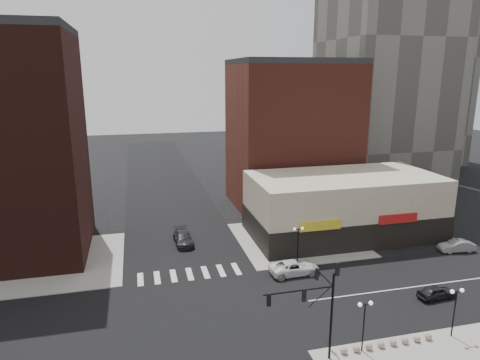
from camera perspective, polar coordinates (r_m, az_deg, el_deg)
name	(u,v)px	position (r m, az deg, el deg)	size (l,w,h in m)	color
ground	(203,315)	(39.64, -4.99, -17.53)	(240.00, 240.00, 0.00)	black
road_ew	(203,315)	(39.63, -4.99, -17.52)	(200.00, 14.00, 0.02)	black
road_ns	(203,315)	(39.63, -4.99, -17.51)	(14.00, 200.00, 0.02)	black
sidewalk_nw	(54,263)	(53.07, -23.52, -10.10)	(15.00, 15.00, 0.12)	gray
sidewalk_ne	(297,239)	(55.68, 7.61, -7.85)	(15.00, 15.00, 0.12)	gray
building_nw	(5,149)	(54.44, -28.81, 3.63)	(16.00, 15.00, 25.00)	black
building_ne_midrise	(291,137)	(68.01, 6.84, 5.74)	(18.00, 15.00, 22.00)	maroon
building_ne_row	(343,210)	(57.61, 13.57, -3.95)	(24.20, 12.20, 8.00)	beige
traffic_signal	(318,299)	(32.42, 10.35, -15.29)	(5.59, 3.09, 7.77)	black
street_lamp_se_a	(365,314)	(34.69, 16.28, -16.74)	(1.22, 0.32, 4.16)	black
street_lamp_se_b	(456,300)	(39.01, 26.84, -14.13)	(1.22, 0.32, 4.16)	black
street_lamp_ne	(298,236)	(48.02, 7.77, -7.37)	(1.22, 0.32, 4.16)	black
bollard_row	(387,343)	(37.24, 19.04, -19.91)	(7.88, 0.53, 0.53)	#9F826E
white_suv	(294,267)	(46.55, 7.23, -11.49)	(2.46, 5.32, 1.48)	white
dark_sedan_east	(437,292)	(45.68, 24.74, -13.42)	(1.51, 3.74, 1.27)	black
silver_sedan	(457,246)	(57.72, 26.91, -7.85)	(1.47, 4.22, 1.39)	#99989D
dark_sedan_north	(183,238)	(54.20, -7.56, -7.69)	(2.12, 5.22, 1.51)	black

